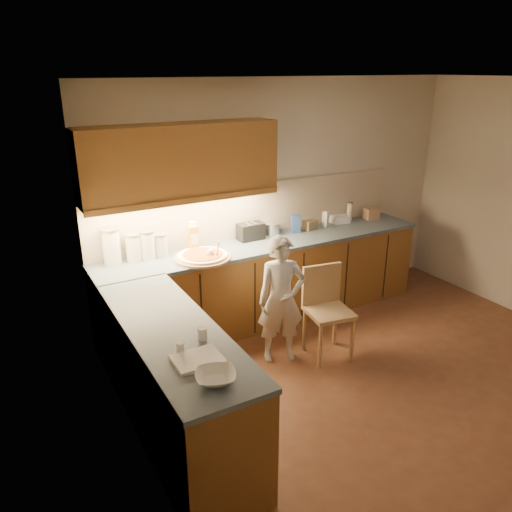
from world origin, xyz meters
name	(u,v)px	position (x,y,z in m)	size (l,w,h in m)	color
room	(420,205)	(0.00, 0.00, 1.68)	(4.54, 4.50, 2.62)	#59311E
l_counter	(243,308)	(-0.92, 1.25, 0.46)	(3.77, 2.62, 0.92)	brown
backsplash	(255,210)	(-0.38, 1.99, 1.21)	(3.75, 0.02, 0.58)	#BFAD94
upper_cabinets	(181,161)	(-1.27, 1.82, 1.85)	(1.95, 0.36, 0.73)	brown
pizza_on_board	(203,256)	(-1.19, 1.57, 0.94)	(0.56, 0.56, 0.23)	tan
child	(281,300)	(-0.68, 0.92, 0.63)	(0.46, 0.30, 1.25)	silver
wooden_chair	(326,305)	(-0.25, 0.79, 0.52)	(0.47, 0.47, 0.90)	tan
mixing_bowl	(216,377)	(-1.95, -0.35, 0.95)	(0.25, 0.25, 0.06)	white
canister_a	(111,246)	(-1.99, 1.88, 1.10)	(0.18, 0.18, 0.35)	white
canister_b	(134,247)	(-1.79, 1.86, 1.06)	(0.16, 0.16, 0.28)	white
canister_c	(147,245)	(-1.66, 1.84, 1.07)	(0.16, 0.16, 0.29)	white
canister_d	(161,245)	(-1.52, 1.85, 1.04)	(0.15, 0.15, 0.24)	beige
oil_jug	(193,238)	(-1.18, 1.83, 1.06)	(0.11, 0.08, 0.31)	gold
toaster	(251,231)	(-0.49, 1.86, 1.01)	(0.29, 0.16, 0.19)	black
steel_pot	(272,229)	(-0.21, 1.88, 0.99)	(0.19, 0.19, 0.14)	silver
blue_box	(296,224)	(0.07, 1.83, 1.02)	(0.10, 0.07, 0.21)	#2E4C8B
card_box_a	(310,225)	(0.28, 1.84, 0.98)	(0.15, 0.11, 0.11)	#9F8255
white_bottle	(326,219)	(0.51, 1.84, 1.01)	(0.06, 0.06, 0.18)	silver
flat_pack	(340,219)	(0.75, 1.89, 0.96)	(0.21, 0.15, 0.08)	white
tall_jar	(350,211)	(0.91, 1.90, 1.04)	(0.07, 0.07, 0.23)	silver
card_box_b	(371,214)	(1.20, 1.82, 0.99)	(0.17, 0.13, 0.13)	tan
dough_cloth	(198,359)	(-1.96, -0.09, 0.93)	(0.31, 0.24, 0.02)	white
spice_jar_a	(180,347)	(-2.02, 0.06, 0.96)	(0.06, 0.06, 0.08)	white
spice_jar_b	(202,334)	(-1.82, 0.14, 0.96)	(0.07, 0.07, 0.09)	white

